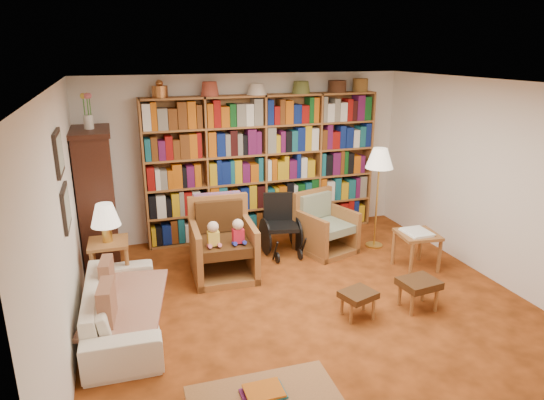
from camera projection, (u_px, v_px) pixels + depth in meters
name	position (u px, v px, depth m)	size (l,w,h in m)	color
floor	(308.00, 304.00, 5.65)	(5.00, 5.00, 0.00)	#AB4D1A
ceiling	(313.00, 85.00, 4.90)	(5.00, 5.00, 0.00)	white
wall_back	(248.00, 156.00, 7.54)	(5.00, 5.00, 0.00)	white
wall_front	(465.00, 318.00, 3.01)	(5.00, 5.00, 0.00)	white
wall_left	(63.00, 228.00, 4.52)	(5.00, 5.00, 0.00)	white
wall_right	(496.00, 183.00, 6.02)	(5.00, 5.00, 0.00)	white
bookshelf	(264.00, 162.00, 7.47)	(3.60, 0.30, 2.42)	#9F6331
curio_cabinet	(97.00, 196.00, 6.50)	(0.50, 0.95, 2.40)	#35160E
framed_pictures	(63.00, 181.00, 4.69)	(0.03, 0.52, 0.97)	black
sofa	(122.00, 306.00, 5.08)	(0.72, 1.83, 0.54)	silver
sofa_throw	(127.00, 303.00, 5.08)	(0.74, 1.39, 0.04)	#C3B18E
cushion_left	(107.00, 278.00, 5.30)	(0.12, 0.37, 0.37)	maroon
cushion_right	(108.00, 309.00, 4.67)	(0.13, 0.41, 0.41)	maroon
side_table_lamp	(109.00, 253.00, 5.88)	(0.48, 0.48, 0.63)	#9F6331
table_lamp	(105.00, 216.00, 5.74)	(0.35, 0.35, 0.47)	gold
armchair_leather	(222.00, 243.00, 6.34)	(0.84, 0.90, 1.02)	#9F6331
armchair_sage	(324.00, 228.00, 7.11)	(0.91, 0.91, 0.87)	#9F6331
wheelchair	(281.00, 226.00, 6.99)	(0.51, 0.70, 0.87)	black
floor_lamp	(379.00, 162.00, 6.93)	(0.40, 0.40, 1.50)	gold
side_table_papers	(417.00, 239.00, 6.44)	(0.56, 0.56, 0.54)	#9F6331
footstool_a	(358.00, 296.00, 5.31)	(0.44, 0.40, 0.31)	#452912
footstool_b	(419.00, 285.00, 5.48)	(0.45, 0.40, 0.35)	#452912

